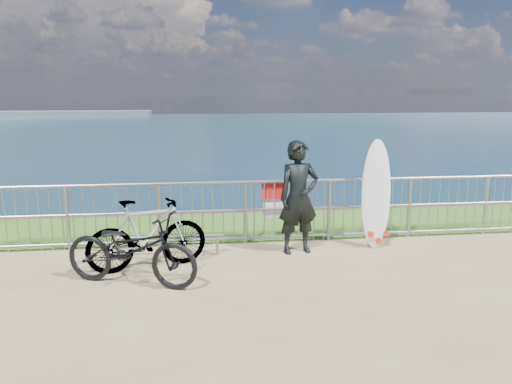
{
  "coord_description": "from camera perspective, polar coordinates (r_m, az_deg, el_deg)",
  "views": [
    {
      "loc": [
        -1.4,
        -6.83,
        2.62
      ],
      "look_at": [
        -0.37,
        1.2,
        1.0
      ],
      "focal_mm": 35.0,
      "sensor_mm": 36.0,
      "label": 1
    }
  ],
  "objects": [
    {
      "name": "bicycle_near",
      "position": [
        7.09,
        -14.1,
        -6.36
      ],
      "size": [
        2.06,
        1.36,
        1.02
      ],
      "primitive_type": "imported",
      "rotation": [
        0.0,
        0.0,
        1.19
      ],
      "color": "black",
      "rests_on": "ground"
    },
    {
      "name": "seascape",
      "position": [
        160.16,
        -22.92,
        8.06
      ],
      "size": [
        260.0,
        260.0,
        5.0
      ],
      "color": "brown",
      "rests_on": "ground"
    },
    {
      "name": "railing",
      "position": [
        8.79,
        2.17,
        -2.11
      ],
      "size": [
        10.06,
        0.1,
        1.13
      ],
      "color": "gray",
      "rests_on": "ground"
    },
    {
      "name": "surfer",
      "position": [
        8.19,
        4.89,
        -0.63
      ],
      "size": [
        0.74,
        0.55,
        1.86
      ],
      "primitive_type": "imported",
      "rotation": [
        0.0,
        0.0,
        0.16
      ],
      "color": "black",
      "rests_on": "ground"
    },
    {
      "name": "grass_strip",
      "position": [
        9.98,
        1.0,
        -3.85
      ],
      "size": [
        120.0,
        120.0,
        0.0
      ],
      "primitive_type": "plane",
      "color": "#305F1A",
      "rests_on": "ground"
    },
    {
      "name": "bicycle_far",
      "position": [
        7.64,
        -12.32,
        -4.73
      ],
      "size": [
        1.88,
        1.0,
        1.08
      ],
      "primitive_type": "imported",
      "rotation": [
        0.0,
        0.0,
        1.86
      ],
      "color": "black",
      "rests_on": "ground"
    },
    {
      "name": "surfboard",
      "position": [
        8.78,
        13.55,
        -0.62
      ],
      "size": [
        0.59,
        0.55,
        1.85
      ],
      "color": "white",
      "rests_on": "ground"
    },
    {
      "name": "bike_rack",
      "position": [
        8.21,
        -9.75,
        -5.3
      ],
      "size": [
        1.71,
        0.05,
        0.36
      ],
      "color": "gray",
      "rests_on": "ground"
    }
  ]
}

